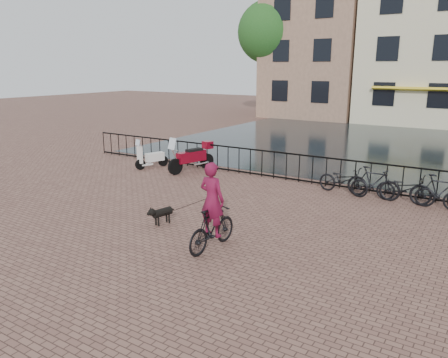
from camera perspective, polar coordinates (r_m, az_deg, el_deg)
The scene contains 14 objects.
ground at distance 9.49m, azimuth -9.97°, elevation -10.90°, with size 100.00×100.00×0.00m, color brown.
canal_water at distance 24.60m, azimuth 18.27°, elevation 4.31°, with size 20.00×20.00×0.00m, color black.
railing at distance 15.81m, azimuth 9.79°, elevation 1.37°, with size 20.00×0.05×1.02m.
canal_house_left at distance 38.71m, azimuth 12.83°, elevation 17.63°, with size 7.50×9.00×12.80m.
canal_house_mid at distance 36.69m, azimuth 25.07°, elevation 16.09°, with size 8.00×9.50×11.80m.
tree_far_left at distance 37.39m, azimuth 5.88°, elevation 18.53°, with size 5.04×5.04×9.27m.
cyclist at distance 9.76m, azimuth -1.57°, elevation -4.26°, with size 0.77×1.75×2.36m.
dog at distance 11.60m, azimuth -8.05°, elevation -4.64°, with size 0.42×0.81×0.52m.
motorcycle at distance 17.17m, azimuth -4.29°, elevation 3.36°, with size 1.03×2.11×1.46m.
scooter at distance 18.05m, azimuth -9.45°, elevation 3.41°, with size 0.80×1.41×1.26m.
parked_bike_0 at distance 14.69m, azimuth 15.33°, elevation -0.16°, with size 0.60×1.72×0.90m, color black.
parked_bike_1 at distance 14.44m, azimuth 18.93°, elevation -0.48°, with size 0.47×1.66×1.00m, color black.
parked_bike_2 at distance 14.28m, azimuth 22.60°, elevation -1.19°, with size 0.60×1.72×0.90m, color black.
parked_bike_3 at distance 14.15m, azimuth 26.39°, elevation -1.52°, with size 0.47×1.66×1.00m, color black.
Camera 1 is at (5.90, -6.24, 4.03)m, focal length 35.00 mm.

